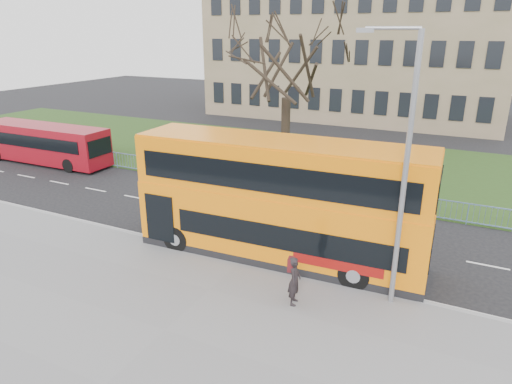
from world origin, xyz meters
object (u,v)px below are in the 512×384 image
red_bus (44,143)px  pedestrian (294,281)px  yellow_bus (280,198)px  street_lamp (402,164)px

red_bus → pedestrian: bearing=-22.7°
red_bus → yellow_bus: bearing=-17.0°
yellow_bus → red_bus: yellow_bus is taller
pedestrian → street_lamp: bearing=-71.2°
yellow_bus → red_bus: size_ratio=1.15×
yellow_bus → street_lamp: (4.75, -1.50, 2.38)m
yellow_bus → red_bus: (-20.56, 5.90, -1.19)m
red_bus → street_lamp: street_lamp is taller
yellow_bus → red_bus: bearing=161.5°
yellow_bus → red_bus: 21.43m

